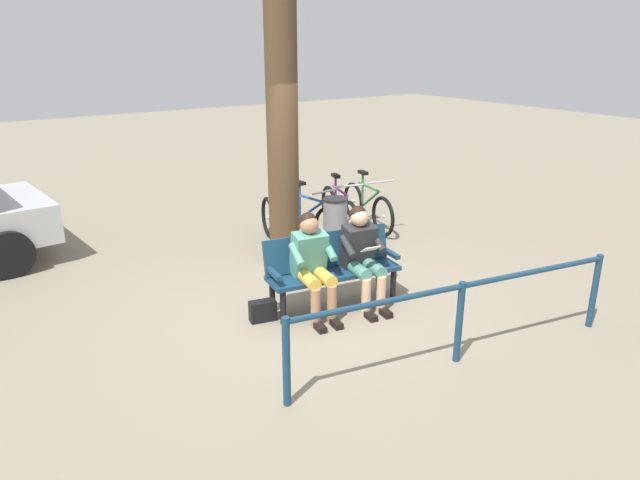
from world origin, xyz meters
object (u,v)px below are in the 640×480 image
(bench, at_px, (331,264))
(person_reading, at_px, (362,252))
(handbag, at_px, (263,311))
(bicycle_black, at_px, (339,211))
(tree_trunk, at_px, (282,128))
(person_companion, at_px, (313,260))
(bicycle_orange, at_px, (277,225))
(bicycle_purple, at_px, (367,207))
(bicycle_blue, at_px, (307,219))
(litter_bin, at_px, (335,226))

(bench, bearing_deg, person_reading, 153.03)
(bench, relative_size, person_reading, 1.38)
(handbag, distance_m, bicycle_black, 3.35)
(person_reading, xyz_separation_m, tree_trunk, (0.10, -1.64, 1.26))
(person_companion, xyz_separation_m, bicycle_orange, (-0.80, -2.21, -0.30))
(tree_trunk, xyz_separation_m, bicycle_black, (-1.48, -0.75, -1.57))
(bicycle_purple, bearing_deg, tree_trunk, -62.21)
(person_companion, xyz_separation_m, handbag, (0.57, -0.17, -0.54))
(handbag, bearing_deg, bicycle_blue, -133.08)
(bench, xyz_separation_m, person_reading, (-0.29, 0.21, 0.16))
(bench, distance_m, tree_trunk, 2.02)
(handbag, height_order, litter_bin, litter_bin)
(person_companion, relative_size, bicycle_black, 0.73)
(handbag, distance_m, litter_bin, 2.40)
(tree_trunk, bearing_deg, bicycle_orange, -111.42)
(handbag, relative_size, bicycle_orange, 0.18)
(bicycle_black, bearing_deg, bicycle_blue, -67.87)
(bench, bearing_deg, person_companion, 27.32)
(person_reading, height_order, handbag, person_reading)
(tree_trunk, height_order, bicycle_blue, tree_trunk)
(bench, bearing_deg, bicycle_blue, -106.96)
(bicycle_purple, xyz_separation_m, bicycle_blue, (1.21, 0.02, 0.00))
(handbag, height_order, tree_trunk, tree_trunk)
(bench, xyz_separation_m, bicycle_purple, (-2.21, -2.11, -0.15))
(litter_bin, bearing_deg, tree_trunk, -0.85)
(bicycle_black, distance_m, bicycle_blue, 0.68)
(bench, height_order, bicycle_orange, bicycle_orange)
(person_companion, bearing_deg, person_reading, 179.95)
(person_reading, relative_size, handbag, 4.00)
(litter_bin, xyz_separation_m, bicycle_purple, (-1.16, -0.70, -0.06))
(litter_bin, relative_size, bicycle_orange, 0.51)
(bicycle_blue, bearing_deg, person_reading, -24.81)
(bench, distance_m, bicycle_blue, 2.32)
(bicycle_black, bearing_deg, litter_bin, -23.80)
(handbag, bearing_deg, bicycle_purple, -146.59)
(person_reading, height_order, bicycle_blue, person_reading)
(bicycle_blue, height_order, bicycle_orange, same)
(person_companion, xyz_separation_m, bicycle_purple, (-2.55, -2.23, -0.30))
(person_companion, bearing_deg, bicycle_black, -122.71)
(litter_bin, distance_m, bicycle_orange, 0.91)
(person_reading, xyz_separation_m, bicycle_black, (-1.38, -2.38, -0.31))
(bicycle_purple, bearing_deg, bicycle_blue, -80.10)
(bicycle_purple, relative_size, bicycle_black, 1.02)
(bench, distance_m, person_reading, 0.40)
(bicycle_purple, distance_m, bicycle_blue, 1.21)
(handbag, bearing_deg, person_reading, 167.50)
(person_reading, bearing_deg, tree_trunk, -77.99)
(bicycle_orange, bearing_deg, litter_bin, 54.26)
(bicycle_purple, bearing_deg, person_companion, -39.90)
(bicycle_purple, bearing_deg, bench, -37.35)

